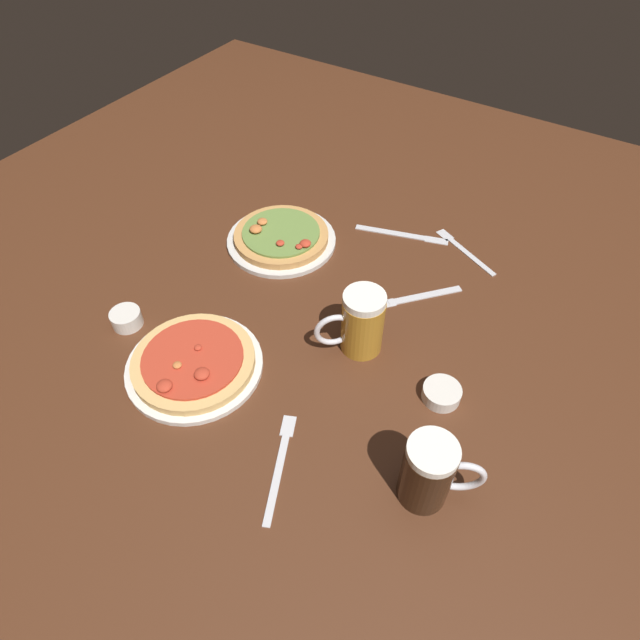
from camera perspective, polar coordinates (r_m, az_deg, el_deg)
ground_plane at (r=1.21m, az=0.00°, el=-1.12°), size 2.40×2.40×0.03m
pizza_plate_near at (r=1.14m, az=-13.21°, el=-4.46°), size 0.28×0.28×0.05m
pizza_plate_far at (r=1.40m, az=-4.12°, el=8.71°), size 0.28×0.28×0.05m
beer_mug_dark at (r=1.10m, az=4.22°, el=-0.42°), size 0.12×0.12×0.15m
beer_mug_amber at (r=0.93m, az=11.51°, el=-15.50°), size 0.13×0.09×0.15m
ramekin_sauce at (r=1.09m, az=12.73°, el=-7.57°), size 0.08×0.08×0.03m
ramekin_butter at (r=1.26m, az=-19.79°, el=0.16°), size 0.07×0.07×0.04m
fork_left at (r=1.43m, az=15.01°, el=7.14°), size 0.19×0.11×0.01m
knife_right at (r=1.45m, az=8.69°, el=8.96°), size 0.24×0.09×0.01m
fork_spare at (r=1.00m, az=-4.28°, el=-14.95°), size 0.11×0.21×0.01m
knife_spare at (r=1.27m, az=10.06°, el=2.39°), size 0.17×0.18×0.01m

